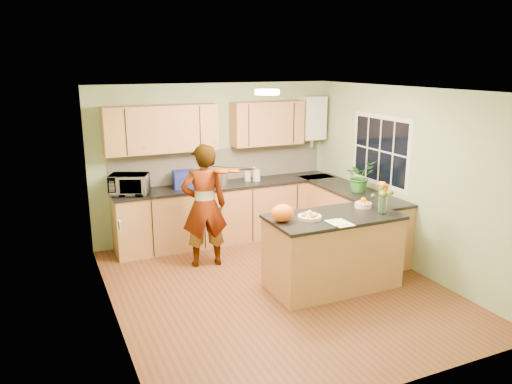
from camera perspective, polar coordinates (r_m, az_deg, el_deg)
name	(u,v)px	position (r m, az deg, el deg)	size (l,w,h in m)	color
floor	(276,288)	(6.54, 2.31, -10.86)	(4.50, 4.50, 0.00)	brown
ceiling	(278,90)	(5.92, 2.56, 11.58)	(4.00, 4.50, 0.02)	white
wall_back	(215,162)	(8.13, -4.69, 3.48)	(4.00, 0.02, 2.50)	#8DA374
wall_front	(399,257)	(4.32, 16.00, -7.17)	(4.00, 0.02, 2.50)	#8DA374
wall_left	(109,213)	(5.54, -16.43, -2.36)	(0.02, 4.50, 2.50)	#8DA374
wall_right	(406,179)	(7.21, 16.80, 1.46)	(0.02, 4.50, 2.50)	#8DA374
back_counter	(228,212)	(8.08, -3.19, -2.26)	(3.64, 0.62, 0.94)	#B27547
right_counter	(350,218)	(7.87, 10.71, -2.96)	(0.62, 2.24, 0.94)	#B27547
splashback	(221,164)	(8.16, -3.98, 3.18)	(3.60, 0.02, 0.52)	beige
upper_cabinets	(207,126)	(7.82, -5.58, 7.47)	(3.20, 0.34, 0.70)	#B27547
boiler	(312,118)	(8.61, 6.43, 8.41)	(0.40, 0.30, 0.86)	silver
window_right	(380,151)	(7.60, 13.99, 4.61)	(0.01, 1.30, 1.05)	silver
light_switch	(120,225)	(4.96, -15.30, -3.65)	(0.02, 0.09, 0.09)	silver
ceiling_lamp	(267,92)	(6.19, 1.28, 11.36)	(0.30, 0.30, 0.07)	#FFEABF
peninsula_island	(332,251)	(6.47, 8.73, -6.70)	(1.67, 0.85, 0.95)	#B27547
fruit_dish	(310,216)	(6.12, 6.16, -2.71)	(0.29, 0.29, 0.10)	beige
orange_bowl	(363,203)	(6.72, 12.16, -1.28)	(0.22, 0.22, 0.13)	beige
flower_vase	(384,189)	(6.43, 14.38, 0.38)	(0.27, 0.27, 0.49)	silver
orange_bag	(282,213)	(5.99, 3.03, -2.41)	(0.28, 0.24, 0.21)	orange
papers	(341,223)	(6.02, 9.64, -3.50)	(0.22, 0.30, 0.01)	white
violinist	(204,206)	(6.98, -5.94, -1.59)	(0.64, 0.42, 1.75)	#DEAF87
violin	(223,171)	(6.72, -3.84, 2.43)	(0.59, 0.23, 0.12)	#4E1904
microwave	(129,184)	(7.49, -14.28, 0.85)	(0.54, 0.37, 0.30)	silver
blue_box	(184,179)	(7.73, -8.21, 1.46)	(0.33, 0.24, 0.27)	navy
kettle	(222,176)	(7.90, -3.89, 1.84)	(0.17, 0.17, 0.32)	silver
jar_cream	(248,176)	(8.11, -0.97, 1.83)	(0.10, 0.10, 0.16)	beige
jar_white	(257,175)	(8.11, 0.07, 1.94)	(0.12, 0.12, 0.19)	silver
potted_plant	(360,176)	(7.55, 11.75, 1.78)	(0.43, 0.37, 0.47)	#2C6C24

